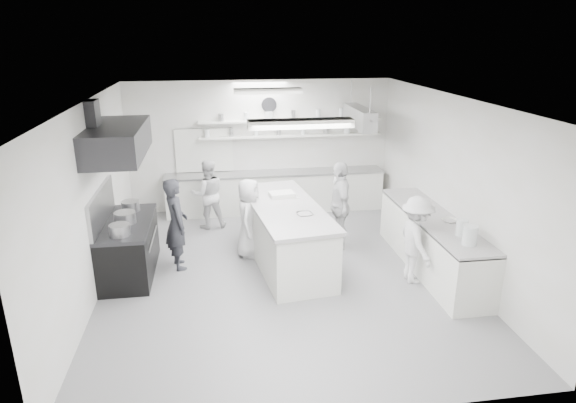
{
  "coord_description": "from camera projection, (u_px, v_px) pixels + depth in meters",
  "views": [
    {
      "loc": [
        -1.05,
        -7.73,
        3.99
      ],
      "look_at": [
        0.2,
        0.6,
        1.11
      ],
      "focal_mm": 30.87,
      "sensor_mm": 36.0,
      "label": 1
    }
  ],
  "objects": [
    {
      "name": "bowl_island_a",
      "position": [
        305.0,
        215.0,
        8.33
      ],
      "size": [
        0.31,
        0.31,
        0.07
      ],
      "primitive_type": "imported",
      "rotation": [
        0.0,
        0.0,
        0.15
      ],
      "color": "#9C9D9E",
      "rests_on": "prep_island"
    },
    {
      "name": "pass_through_window",
      "position": [
        204.0,
        150.0,
        11.28
      ],
      "size": [
        1.3,
        0.04,
        1.0
      ],
      "primitive_type": "cube",
      "color": "black",
      "rests_on": "wall_back"
    },
    {
      "name": "wall_back",
      "position": [
        261.0,
        146.0,
        11.46
      ],
      "size": [
        6.0,
        0.04,
        3.0
      ],
      "primitive_type": "cube",
      "color": "silver",
      "rests_on": "floor"
    },
    {
      "name": "cook_right",
      "position": [
        416.0,
        240.0,
        8.17
      ],
      "size": [
        0.56,
        0.97,
        1.49
      ],
      "primitive_type": "imported",
      "rotation": [
        0.0,
        0.0,
        1.57
      ],
      "color": "silver",
      "rests_on": "floor"
    },
    {
      "name": "prep_island",
      "position": [
        286.0,
        235.0,
        8.93
      ],
      "size": [
        1.41,
        2.96,
        1.05
      ],
      "primitive_type": "cube",
      "rotation": [
        0.0,
        0.0,
        0.12
      ],
      "color": "silver",
      "rests_on": "floor"
    },
    {
      "name": "light_fixture_rear",
      "position": [
        268.0,
        91.0,
        9.41
      ],
      "size": [
        1.3,
        0.25,
        0.1
      ],
      "primitive_type": "cube",
      "color": "silver",
      "rests_on": "ceiling"
    },
    {
      "name": "floor",
      "position": [
        282.0,
        273.0,
        8.68
      ],
      "size": [
        6.0,
        7.0,
        0.02
      ],
      "primitive_type": "cube",
      "color": "gray",
      "rests_on": "ground"
    },
    {
      "name": "pot_rack",
      "position": [
        359.0,
        117.0,
        10.46
      ],
      "size": [
        0.3,
        1.6,
        0.4
      ],
      "primitive_type": "cube",
      "color": "#9C9D9E",
      "rests_on": "ceiling"
    },
    {
      "name": "shelf_lower",
      "position": [
        291.0,
        136.0,
        11.36
      ],
      "size": [
        4.2,
        0.26,
        0.04
      ],
      "primitive_type": "cube",
      "color": "silver",
      "rests_on": "wall_back"
    },
    {
      "name": "wall_front",
      "position": [
        329.0,
        297.0,
        4.92
      ],
      "size": [
        6.0,
        0.04,
        3.0
      ],
      "primitive_type": "cube",
      "color": "silver",
      "rests_on": "floor"
    },
    {
      "name": "right_counter",
      "position": [
        432.0,
        244.0,
        8.71
      ],
      "size": [
        0.74,
        3.3,
        0.94
      ],
      "primitive_type": "cube",
      "color": "silver",
      "rests_on": "floor"
    },
    {
      "name": "shelf_upper",
      "position": [
        291.0,
        120.0,
        11.25
      ],
      "size": [
        4.2,
        0.26,
        0.04
      ],
      "primitive_type": "cube",
      "color": "silver",
      "rests_on": "wall_back"
    },
    {
      "name": "back_counter",
      "position": [
        276.0,
        192.0,
        11.56
      ],
      "size": [
        5.0,
        0.6,
        0.92
      ],
      "primitive_type": "cube",
      "color": "silver",
      "rests_on": "floor"
    },
    {
      "name": "wall_left",
      "position": [
        92.0,
        200.0,
        7.77
      ],
      "size": [
        0.04,
        7.0,
        3.0
      ],
      "primitive_type": "cube",
      "color": "silver",
      "rests_on": "floor"
    },
    {
      "name": "cook_back",
      "position": [
        208.0,
        194.0,
        10.49
      ],
      "size": [
        0.79,
        0.66,
        1.49
      ],
      "primitive_type": "imported",
      "rotation": [
        0.0,
        0.0,
        -3.0
      ],
      "color": "silver",
      "rests_on": "floor"
    },
    {
      "name": "stove",
      "position": [
        129.0,
        249.0,
        8.54
      ],
      "size": [
        0.8,
        1.8,
        0.9
      ],
      "primitive_type": "cube",
      "color": "black",
      "rests_on": "floor"
    },
    {
      "name": "cook_island_right",
      "position": [
        339.0,
        205.0,
        9.49
      ],
      "size": [
        0.47,
        1.02,
        1.71
      ],
      "primitive_type": "imported",
      "rotation": [
        0.0,
        0.0,
        -1.62
      ],
      "color": "silver",
      "rests_on": "floor"
    },
    {
      "name": "bowl_right",
      "position": [
        450.0,
        221.0,
        8.36
      ],
      "size": [
        0.32,
        0.32,
        0.06
      ],
      "primitive_type": "imported",
      "rotation": [
        0.0,
        0.0,
        0.26
      ],
      "color": "silver",
      "rests_on": "right_counter"
    },
    {
      "name": "cook_stove",
      "position": [
        176.0,
        224.0,
        8.65
      ],
      "size": [
        0.54,
        0.68,
        1.65
      ],
      "primitive_type": "imported",
      "rotation": [
        0.0,
        0.0,
        1.84
      ],
      "color": "#2D2E34",
      "rests_on": "floor"
    },
    {
      "name": "light_fixture_front",
      "position": [
        301.0,
        123.0,
        6.04
      ],
      "size": [
        1.3,
        0.25,
        0.1
      ],
      "primitive_type": "cube",
      "color": "silver",
      "rests_on": "ceiling"
    },
    {
      "name": "stove_pot",
      "position": [
        125.0,
        219.0,
        8.3
      ],
      "size": [
        0.35,
        0.35,
        0.24
      ],
      "primitive_type": "cylinder",
      "color": "#9C9D9E",
      "rests_on": "stove"
    },
    {
      "name": "wall_clock",
      "position": [
        269.0,
        105.0,
        11.15
      ],
      "size": [
        0.32,
        0.05,
        0.32
      ],
      "primitive_type": "cylinder",
      "rotation": [
        1.57,
        0.0,
        0.0
      ],
      "color": "silver",
      "rests_on": "wall_back"
    },
    {
      "name": "cook_island_left",
      "position": [
        249.0,
        218.0,
        9.14
      ],
      "size": [
        0.68,
        0.84,
        1.49
      ],
      "primitive_type": "imported",
      "rotation": [
        0.0,
        0.0,
        1.26
      ],
      "color": "silver",
      "rests_on": "floor"
    },
    {
      "name": "wall_right",
      "position": [
        452.0,
        184.0,
        8.61
      ],
      "size": [
        0.04,
        7.0,
        3.0
      ],
      "primitive_type": "cube",
      "color": "silver",
      "rests_on": "floor"
    },
    {
      "name": "exhaust_hood",
      "position": [
        117.0,
        141.0,
        7.92
      ],
      "size": [
        0.85,
        2.0,
        0.5
      ],
      "primitive_type": "cube",
      "color": "#292A2D",
      "rests_on": "wall_left"
    },
    {
      "name": "ceiling",
      "position": [
        281.0,
        99.0,
        7.7
      ],
      "size": [
        6.0,
        7.0,
        0.02
      ],
      "primitive_type": "cube",
      "color": "silver",
      "rests_on": "wall_back"
    },
    {
      "name": "bowl_island_b",
      "position": [
        295.0,
        198.0,
        9.16
      ],
      "size": [
        0.2,
        0.2,
        0.06
      ],
      "primitive_type": "imported",
      "rotation": [
        0.0,
        0.0,
        0.01
      ],
      "color": "silver",
      "rests_on": "prep_island"
    }
  ]
}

